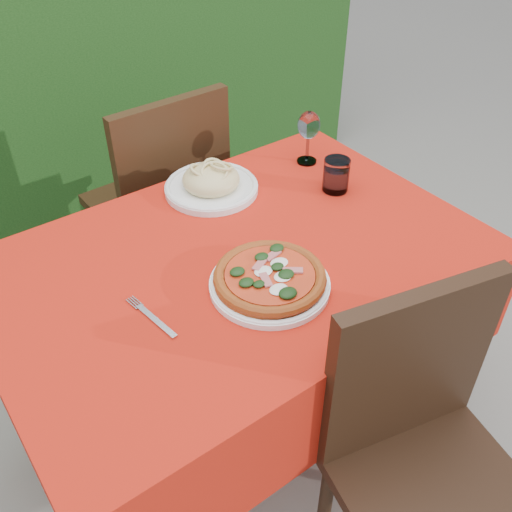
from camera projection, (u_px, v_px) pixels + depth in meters
ground at (243, 426)px, 1.93m from camera, size 60.00×60.00×0.00m
hedge at (21, 32)px, 2.33m from camera, size 3.20×0.55×1.78m
dining_table at (239, 298)px, 1.56m from camera, size 1.26×0.86×0.75m
chair_near at (424, 448)px, 1.28m from camera, size 0.50×0.50×0.91m
chair_far at (164, 196)px, 2.07m from camera, size 0.43×0.43×0.94m
pizza_plate at (270, 279)px, 1.35m from camera, size 0.29×0.29×0.05m
pasta_plate at (211, 183)px, 1.68m from camera, size 0.28×0.28×0.08m
water_glass at (336, 177)px, 1.68m from camera, size 0.08×0.08×0.10m
wine_glass at (309, 127)px, 1.76m from camera, size 0.07×0.07×0.17m
fork at (156, 321)px, 1.28m from camera, size 0.05×0.19×0.00m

